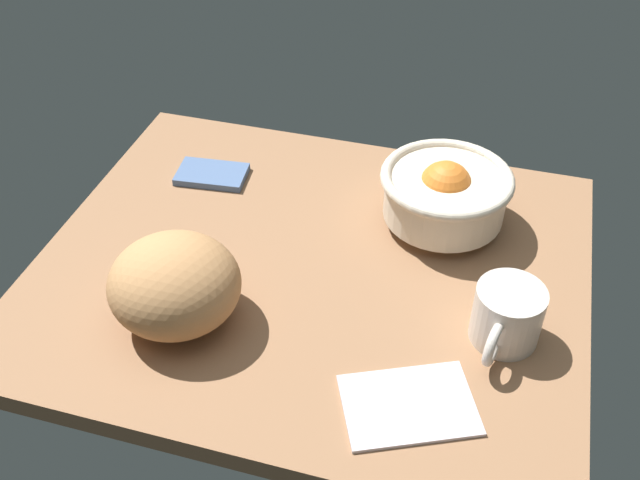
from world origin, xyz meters
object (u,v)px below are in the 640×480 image
object	(u,v)px
napkin_folded	(409,404)
napkin_spare	(212,174)
bread_loaf	(175,285)
fruit_bowl	(445,192)
mug	(507,316)

from	to	relation	value
napkin_folded	napkin_spare	world-z (taller)	napkin_spare
bread_loaf	napkin_spare	world-z (taller)	bread_loaf
fruit_bowl	bread_loaf	size ratio (longest dim) A/B	1.15
bread_loaf	napkin_spare	distance (cm)	31.65
mug	fruit_bowl	bearing A→B (deg)	117.87
napkin_spare	mug	xyz separation A→B (cm)	(48.41, -22.20, 3.34)
fruit_bowl	mug	world-z (taller)	fruit_bowl
fruit_bowl	napkin_folded	xyz separation A→B (cm)	(1.57, -34.34, -5.39)
napkin_spare	mug	bearing A→B (deg)	-24.63
fruit_bowl	bread_loaf	world-z (taller)	bread_loaf
bread_loaf	napkin_folded	bearing A→B (deg)	-10.35
napkin_spare	bread_loaf	bearing A→B (deg)	-75.36
napkin_folded	mug	world-z (taller)	mug
napkin_spare	fruit_bowl	bearing A→B (deg)	-2.32
napkin_folded	mug	xyz separation A→B (cm)	(9.37, 13.66, 3.42)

